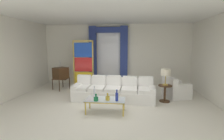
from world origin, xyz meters
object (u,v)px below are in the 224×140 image
at_px(bottle_blue_decanter, 96,99).
at_px(round_side_table, 165,92).
at_px(vintage_tv, 61,73).
at_px(stained_glass_divider, 83,65).
at_px(peacock_figurine, 89,86).
at_px(table_lamp_brass, 166,73).
at_px(bottle_amber_squat, 108,98).
at_px(bottle_crystal_tall, 117,96).
at_px(armchair_white, 175,90).
at_px(couch_white_long, 114,91).
at_px(bottle_ruby_flask, 94,92).
at_px(coffee_table, 105,100).

xyz_separation_m(bottle_blue_decanter, round_side_table, (2.18, 1.41, -0.12)).
xyz_separation_m(vintage_tv, stained_glass_divider, (0.95, 0.36, 0.33)).
bearing_deg(round_side_table, peacock_figurine, 160.02).
distance_m(bottle_blue_decanter, table_lamp_brass, 2.65).
bearing_deg(bottle_amber_squat, vintage_tv, 134.59).
bearing_deg(peacock_figurine, vintage_tv, 175.46).
relative_size(bottle_crystal_tall, armchair_white, 0.33).
distance_m(couch_white_long, vintage_tv, 2.80).
xyz_separation_m(couch_white_long, armchair_white, (2.31, 0.50, -0.02)).
relative_size(bottle_ruby_flask, peacock_figurine, 0.57).
xyz_separation_m(armchair_white, stained_glass_divider, (-3.87, 1.03, 0.77)).
relative_size(bottle_amber_squat, stained_glass_divider, 0.10).
distance_m(couch_white_long, peacock_figurine, 1.62).
xyz_separation_m(vintage_tv, armchair_white, (4.82, -0.67, -0.44)).
relative_size(stained_glass_divider, round_side_table, 3.70).
bearing_deg(table_lamp_brass, coffee_table, -148.19).
bearing_deg(table_lamp_brass, couch_white_long, 179.04).
height_order(bottle_amber_squat, round_side_table, bottle_amber_squat).
bearing_deg(table_lamp_brass, bottle_blue_decanter, -147.21).
bearing_deg(coffee_table, armchair_white, 35.66).
xyz_separation_m(vintage_tv, round_side_table, (4.33, -1.21, -0.37)).
bearing_deg(couch_white_long, round_side_table, -0.96).
distance_m(stained_glass_divider, round_side_table, 3.80).
height_order(bottle_amber_squat, peacock_figurine, bottle_amber_squat).
bearing_deg(armchair_white, round_side_table, -132.05).
bearing_deg(round_side_table, bottle_amber_squat, -145.11).
bearing_deg(bottle_crystal_tall, couch_white_long, 99.54).
xyz_separation_m(bottle_crystal_tall, stained_glass_divider, (-1.79, 2.92, 0.51)).
xyz_separation_m(bottle_amber_squat, table_lamp_brass, (1.86, 1.30, 0.55)).
distance_m(bottle_ruby_flask, armchair_white, 3.22).
distance_m(armchair_white, table_lamp_brass, 1.03).
bearing_deg(vintage_tv, coffee_table, -45.21).
distance_m(bottle_ruby_flask, round_side_table, 2.54).
xyz_separation_m(couch_white_long, bottle_ruby_flask, (-0.48, -1.07, 0.24)).
height_order(bottle_blue_decanter, table_lamp_brass, table_lamp_brass).
height_order(bottle_amber_squat, vintage_tv, vintage_tv).
distance_m(bottle_amber_squat, vintage_tv, 3.53).
bearing_deg(round_side_table, coffee_table, -148.19).
xyz_separation_m(bottle_blue_decanter, vintage_tv, (-2.15, 2.61, 0.25)).
xyz_separation_m(vintage_tv, table_lamp_brass, (4.33, -1.21, 0.30)).
height_order(bottle_blue_decanter, peacock_figurine, bottle_blue_decanter).
relative_size(couch_white_long, bottle_blue_decanter, 13.91).
xyz_separation_m(armchair_white, peacock_figurine, (-3.52, 0.57, -0.07)).
height_order(bottle_crystal_tall, armchair_white, armchair_white).
bearing_deg(bottle_crystal_tall, armchair_white, 42.30).
bearing_deg(round_side_table, armchair_white, 47.95).
distance_m(coffee_table, table_lamp_brass, 2.38).
bearing_deg(bottle_ruby_flask, bottle_amber_squat, -30.05).
relative_size(bottle_blue_decanter, peacock_figurine, 0.35).
height_order(couch_white_long, coffee_table, couch_white_long).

